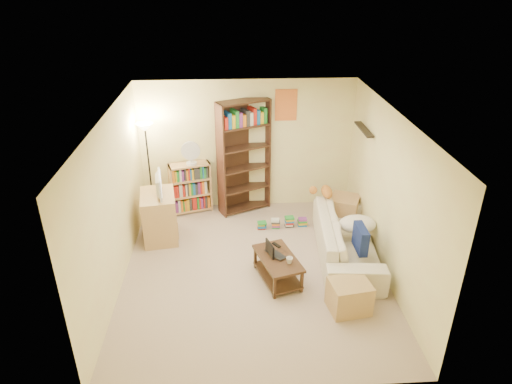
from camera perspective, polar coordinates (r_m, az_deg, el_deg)
room at (r=6.44m, az=-0.29°, el=1.94°), size 4.50×4.54×2.52m
sofa at (r=7.58m, az=11.25°, el=-5.68°), size 2.40×1.26×0.66m
navy_pillow at (r=7.04m, az=12.94°, el=-5.70°), size 0.14×0.44×0.39m
cream_blanket at (r=7.54m, az=12.56°, el=-3.94°), size 0.61×0.43×0.26m
tabby_cat at (r=8.08m, az=8.53°, el=0.09°), size 0.52×0.22×0.18m
coffee_table at (r=6.95m, az=2.73°, el=-9.14°), size 0.74×1.01×0.40m
laptop at (r=6.93m, az=2.74°, el=-7.61°), size 0.58×0.57×0.03m
laptop_screen at (r=6.83m, az=1.74°, el=-7.09°), size 0.10×0.29×0.20m
mug at (r=6.73m, az=4.20°, el=-8.52°), size 0.13×0.13×0.09m
tv_remote at (r=7.12m, az=2.57°, el=-6.63°), size 0.13×0.16×0.02m
tv_stand at (r=8.04m, az=-11.99°, el=-3.01°), size 0.67×0.86×0.84m
television at (r=7.77m, az=-12.40°, el=0.88°), size 0.66×0.27×0.37m
tall_bookshelf at (r=8.51m, az=-1.52°, el=4.70°), size 1.02×0.71×2.17m
short_bookshelf at (r=8.80m, az=-8.19°, el=0.55°), size 0.82×0.51×0.99m
desk_fan at (r=8.46m, az=-8.16°, el=4.85°), size 0.35×0.20×0.46m
floor_lamp at (r=8.37m, az=-13.52°, el=5.92°), size 0.31×0.31×1.84m
side_table at (r=8.47m, az=10.91°, el=-2.37°), size 0.66×0.66×0.57m
end_cabinet at (r=6.55m, az=11.57°, el=-12.64°), size 0.60×0.53×0.45m
book_stacks at (r=8.35m, az=3.39°, el=-3.89°), size 0.92×0.19×0.20m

